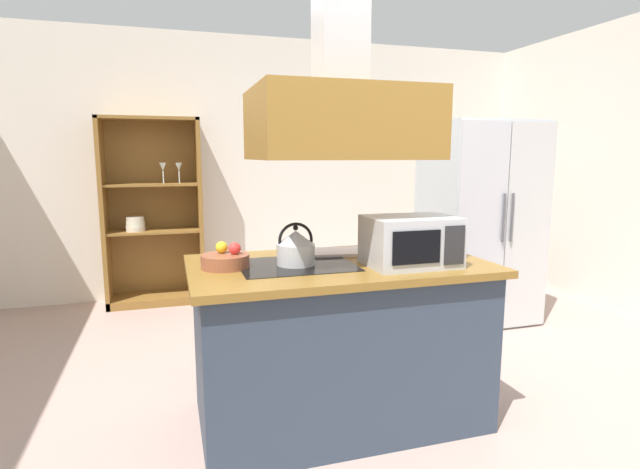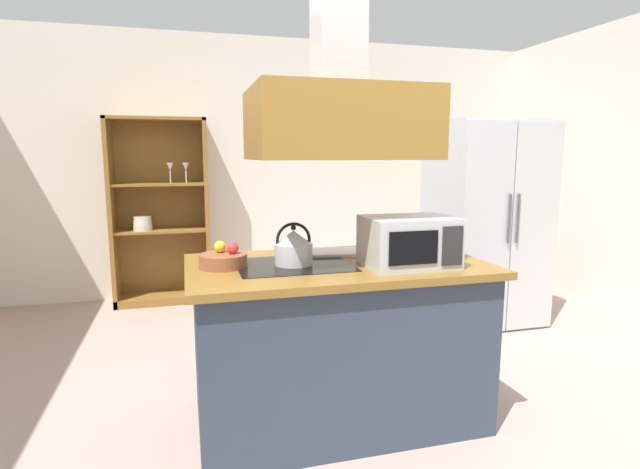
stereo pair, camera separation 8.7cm
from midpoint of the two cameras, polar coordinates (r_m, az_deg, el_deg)
The scene contains 11 objects.
ground_plane at distance 2.99m, azimuth 4.83°, elevation -20.55°, with size 7.80×7.80×0.00m, color #A58B81.
wall_back at distance 5.50m, azimuth -6.73°, elevation 7.71°, with size 6.00×0.12×2.70m, color silver.
kitchen_island at distance 2.83m, azimuth 1.21°, elevation -12.08°, with size 1.60×0.92×0.90m.
range_hood at distance 2.66m, azimuth 1.31°, elevation 14.97°, with size 0.90×0.70×1.25m.
refrigerator at distance 4.64m, azimuth 17.29°, elevation 1.33°, with size 0.90×0.78×1.77m.
dish_cabinet at distance 5.23m, azimuth -19.04°, elevation 1.36°, with size 0.94×0.40×1.84m.
kettle at distance 2.62m, azimuth -3.76°, elevation -1.50°, with size 0.20×0.20×0.23m.
cutting_board at distance 2.95m, azimuth 1.42°, elevation -2.01°, with size 0.34×0.24×0.02m, color white.
microwave at distance 2.64m, azimuth 9.44°, elevation -0.76°, with size 0.46×0.35×0.26m.
wine_glass_on_counter at distance 3.05m, azimuth 12.68°, elevation 0.88°, with size 0.08×0.08×0.21m.
fruit_bowl at distance 2.62m, azimuth -11.73°, elevation -2.86°, with size 0.25×0.25×0.13m.
Camera 1 is at (-1.02, -2.39, 1.48)m, focal length 27.85 mm.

